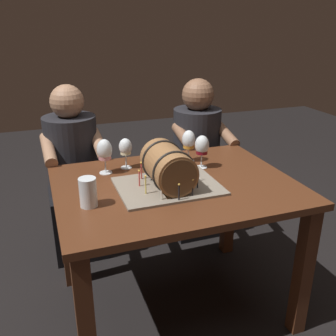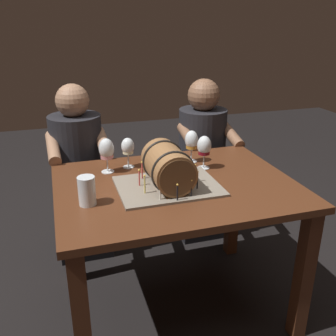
{
  "view_description": "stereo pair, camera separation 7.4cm",
  "coord_description": "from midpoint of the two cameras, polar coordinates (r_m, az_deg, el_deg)",
  "views": [
    {
      "loc": [
        -0.61,
        -1.62,
        1.52
      ],
      "look_at": [
        -0.05,
        -0.03,
        0.85
      ],
      "focal_mm": 40.87,
      "sensor_mm": 36.0,
      "label": 1
    },
    {
      "loc": [
        -0.54,
        -1.64,
        1.52
      ],
      "look_at": [
        -0.05,
        -0.03,
        0.85
      ],
      "focal_mm": 40.87,
      "sensor_mm": 36.0,
      "label": 2
    }
  ],
  "objects": [
    {
      "name": "ground_plane",
      "position": [
        2.3,
        2.0,
        -19.57
      ],
      "size": [
        8.0,
        8.0,
        0.0
      ],
      "primitive_type": "plane",
      "color": "black"
    },
    {
      "name": "dining_table",
      "position": [
        1.94,
        2.24,
        -5.55
      ],
      "size": [
        1.17,
        0.89,
        0.75
      ],
      "color": "#562D19",
      "rests_on": "ground"
    },
    {
      "name": "barrel_cake",
      "position": [
        1.81,
        1.17,
        -0.2
      ],
      "size": [
        0.48,
        0.37,
        0.21
      ],
      "color": "gray",
      "rests_on": "dining_table"
    },
    {
      "name": "wine_glass_amber",
      "position": [
        2.14,
        4.52,
        3.97
      ],
      "size": [
        0.07,
        0.07,
        0.18
      ],
      "color": "white",
      "rests_on": "dining_table"
    },
    {
      "name": "wine_glass_rose",
      "position": [
        2.0,
        -8.11,
        2.61
      ],
      "size": [
        0.08,
        0.08,
        0.19
      ],
      "color": "white",
      "rests_on": "dining_table"
    },
    {
      "name": "wine_glass_white",
      "position": [
        2.06,
        -4.99,
        3.05
      ],
      "size": [
        0.07,
        0.07,
        0.17
      ],
      "color": "white",
      "rests_on": "dining_table"
    },
    {
      "name": "wine_glass_red",
      "position": [
        2.05,
        6.46,
        3.12
      ],
      "size": [
        0.08,
        0.08,
        0.18
      ],
      "color": "white",
      "rests_on": "dining_table"
    },
    {
      "name": "beer_pint",
      "position": [
        1.69,
        -10.77,
        -3.6
      ],
      "size": [
        0.08,
        0.08,
        0.13
      ],
      "color": "white",
      "rests_on": "dining_table"
    },
    {
      "name": "person_seated_left",
      "position": [
        2.54,
        -12.2,
        -1.83
      ],
      "size": [
        0.37,
        0.46,
        1.14
      ],
      "color": "black",
      "rests_on": "ground"
    },
    {
      "name": "person_seated_right",
      "position": [
        2.73,
        5.8,
        0.22
      ],
      "size": [
        0.37,
        0.46,
        1.14
      ],
      "color": "black",
      "rests_on": "ground"
    }
  ]
}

